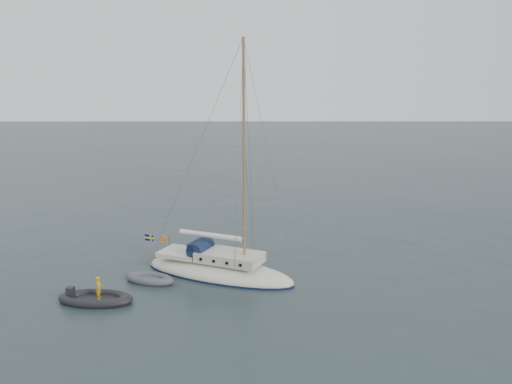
{
  "coord_description": "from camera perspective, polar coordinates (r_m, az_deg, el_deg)",
  "views": [
    {
      "loc": [
        -0.93,
        -29.97,
        11.29
      ],
      "look_at": [
        -0.88,
        0.0,
        5.1
      ],
      "focal_mm": 35.0,
      "sensor_mm": 36.0,
      "label": 1
    }
  ],
  "objects": [
    {
      "name": "rib",
      "position": [
        28.83,
        -17.89,
        -11.45
      ],
      "size": [
        4.13,
        1.88,
        1.5
      ],
      "rotation": [
        0.0,
        0.0,
        -0.09
      ],
      "color": "black",
      "rests_on": "ground"
    },
    {
      "name": "sailboat",
      "position": [
        30.96,
        -4.28,
        -7.54
      ],
      "size": [
        10.36,
        3.1,
        14.76
      ],
      "rotation": [
        0.0,
        0.0,
        -0.41
      ],
      "color": "beige",
      "rests_on": "ground"
    },
    {
      "name": "ground",
      "position": [
        32.04,
        1.6,
        -8.96
      ],
      "size": [
        300.0,
        300.0,
        0.0
      ],
      "primitive_type": "plane",
      "color": "black",
      "rests_on": "ground"
    },
    {
      "name": "dinghy",
      "position": [
        30.87,
        -12.07,
        -9.66
      ],
      "size": [
        3.13,
        1.42,
        0.45
      ],
      "rotation": [
        0.0,
        0.0,
        -0.33
      ],
      "color": "#4D4E52",
      "rests_on": "ground"
    }
  ]
}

